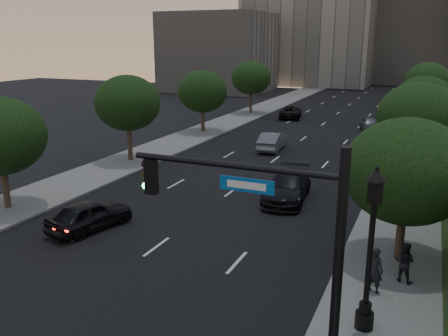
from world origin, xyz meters
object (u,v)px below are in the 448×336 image
at_px(sedan_mid_left, 272,141).
at_px(sedan_far_left, 291,112).
at_px(sedan_far_right, 370,124).
at_px(pedestrian_a, 375,270).
at_px(pedestrian_b, 404,262).
at_px(traffic_signal_mast, 292,276).
at_px(sedan_near_right, 287,187).
at_px(pedestrian_c, 409,203).
at_px(sedan_near_left, 90,215).
at_px(street_lamp, 370,258).

bearing_deg(sedan_mid_left, sedan_far_left, -83.73).
bearing_deg(sedan_far_right, sedan_mid_left, -134.63).
distance_m(pedestrian_a, pedestrian_b, 1.59).
bearing_deg(traffic_signal_mast, sedan_mid_left, 108.69).
distance_m(sedan_near_right, pedestrian_c, 6.82).
xyz_separation_m(sedan_near_left, sedan_far_right, (9.50, 33.24, -0.03)).
distance_m(sedan_far_left, sedan_near_right, 30.94).
bearing_deg(sedan_mid_left, pedestrian_c, 127.92).
bearing_deg(sedan_near_right, sedan_near_left, -138.81).
xyz_separation_m(sedan_far_left, sedan_far_right, (9.94, -4.93, -0.01)).
bearing_deg(pedestrian_b, sedan_far_left, -54.05).
bearing_deg(pedestrian_c, street_lamp, 93.75).
bearing_deg(sedan_far_right, traffic_signal_mast, -102.81).
height_order(sedan_mid_left, sedan_far_right, sedan_mid_left).
distance_m(street_lamp, pedestrian_a, 2.98).
height_order(sedan_near_left, pedestrian_a, pedestrian_a).
height_order(sedan_near_left, pedestrian_b, pedestrian_b).
bearing_deg(street_lamp, traffic_signal_mast, -109.38).
distance_m(street_lamp, sedan_far_left, 44.05).
relative_size(street_lamp, pedestrian_a, 3.17).
bearing_deg(pedestrian_b, sedan_near_right, -34.88).
bearing_deg(pedestrian_a, pedestrian_b, -104.87).
height_order(sedan_near_right, pedestrian_a, pedestrian_a).
bearing_deg(street_lamp, pedestrian_c, 86.11).
distance_m(sedan_far_left, pedestrian_b, 40.79).
xyz_separation_m(sedan_near_right, pedestrian_b, (6.99, -8.01, 0.14)).
bearing_deg(sedan_far_left, street_lamp, 97.65).
height_order(street_lamp, pedestrian_b, street_lamp).
bearing_deg(pedestrian_a, traffic_signal_mast, 99.80).
bearing_deg(traffic_signal_mast, sedan_far_right, 94.08).
bearing_deg(pedestrian_b, sedan_mid_left, -45.62).
height_order(street_lamp, sedan_far_right, street_lamp).
height_order(sedan_mid_left, pedestrian_b, pedestrian_b).
relative_size(sedan_mid_left, sedan_near_right, 0.84).
relative_size(traffic_signal_mast, sedan_near_right, 1.24).
relative_size(sedan_near_right, pedestrian_b, 3.50).
xyz_separation_m(sedan_far_left, pedestrian_a, (14.27, -39.11, 0.29)).
relative_size(street_lamp, pedestrian_c, 3.58).
distance_m(pedestrian_a, pedestrian_c, 8.80).
bearing_deg(sedan_far_left, sedan_near_right, 94.17).
height_order(sedan_far_right, pedestrian_b, pedestrian_b).
bearing_deg(sedan_far_left, pedestrian_a, 98.78).
bearing_deg(pedestrian_a, sedan_far_left, -47.91).
height_order(traffic_signal_mast, sedan_near_right, traffic_signal_mast).
bearing_deg(sedan_near_left, traffic_signal_mast, 163.19).
xyz_separation_m(pedestrian_a, pedestrian_b, (0.96, 1.27, -0.08)).
bearing_deg(street_lamp, sedan_far_right, 96.72).
distance_m(traffic_signal_mast, pedestrian_b, 8.62).
distance_m(traffic_signal_mast, sedan_far_left, 47.53).
distance_m(sedan_far_right, pedestrian_c, 25.92).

